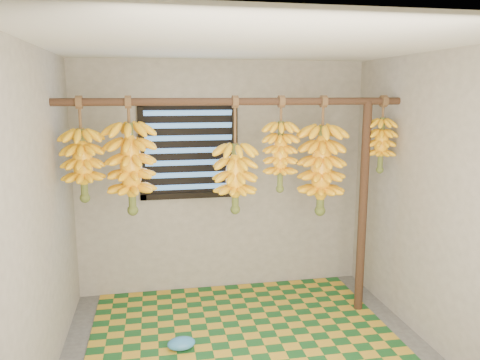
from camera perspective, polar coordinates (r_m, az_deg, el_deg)
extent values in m
cube|color=silver|center=(3.35, 1.86, 16.26)|extent=(3.00, 3.00, 0.01)
cube|color=gray|center=(4.89, -2.12, 0.29)|extent=(3.00, 0.01, 2.40)
cube|color=gray|center=(3.45, -23.53, -4.97)|extent=(0.01, 3.00, 2.40)
cube|color=gray|center=(4.04, 23.07, -2.75)|extent=(0.01, 3.00, 2.40)
cube|color=black|center=(4.78, -6.26, 3.63)|extent=(1.00, 0.04, 1.00)
cylinder|color=#472A1A|center=(4.02, -0.41, 9.54)|extent=(3.00, 0.06, 0.06)
cylinder|color=#472A1A|center=(4.53, 14.74, -3.49)|extent=(0.08, 0.08, 2.00)
cube|color=#174E20|center=(4.29, 0.28, -18.22)|extent=(2.61, 2.10, 0.01)
ellipsoid|color=#337DBF|center=(4.07, -7.17, -19.16)|extent=(0.25, 0.20, 0.10)
cylinder|color=brown|center=(3.99, -18.94, 7.44)|extent=(0.02, 0.02, 0.27)
cylinder|color=#4C5923|center=(4.03, -18.61, 2.02)|extent=(0.06, 0.06, 0.55)
cylinder|color=brown|center=(3.96, -13.43, 8.02)|extent=(0.02, 0.02, 0.23)
cylinder|color=#4C5923|center=(4.00, -13.16, 1.66)|extent=(0.07, 0.07, 0.72)
cylinder|color=brown|center=(4.02, -0.61, 6.98)|extent=(0.02, 0.02, 0.42)
cylinder|color=#4C5923|center=(4.08, -0.60, 0.50)|extent=(0.06, 0.06, 0.56)
cylinder|color=brown|center=(4.11, 5.03, 8.33)|extent=(0.02, 0.02, 0.23)
cylinder|color=#4C5923|center=(4.14, 4.95, 3.13)|extent=(0.05, 0.05, 0.58)
cylinder|color=brown|center=(4.23, 10.10, 7.98)|extent=(0.02, 0.02, 0.27)
cylinder|color=#4C5923|center=(4.28, 9.89, 1.48)|extent=(0.07, 0.07, 0.76)
cylinder|color=brown|center=(4.47, 17.05, 8.24)|extent=(0.02, 0.02, 0.21)
cylinder|color=#4C5923|center=(4.49, 16.84, 4.36)|extent=(0.05, 0.05, 0.46)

